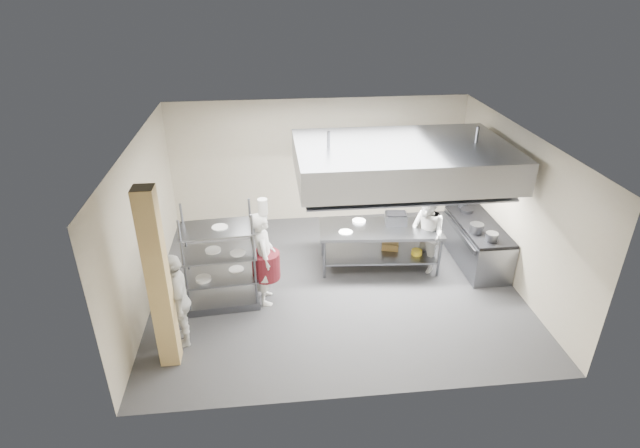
{
  "coord_description": "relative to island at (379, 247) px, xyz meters",
  "views": [
    {
      "loc": [
        -1.2,
        -8.27,
        5.6
      ],
      "look_at": [
        -0.28,
        0.2,
        1.24
      ],
      "focal_mm": 28.0,
      "sensor_mm": 36.0,
      "label": 1
    }
  ],
  "objects": [
    {
      "name": "stockpot",
      "position": [
        1.86,
        -0.41,
        0.54
      ],
      "size": [
        0.27,
        0.27,
        0.19
      ],
      "primitive_type": "cylinder",
      "color": "gray",
      "rests_on": "range_top"
    },
    {
      "name": "chef_plating",
      "position": [
        -3.77,
        -2.01,
        0.39
      ],
      "size": [
        0.62,
        1.05,
        1.68
      ],
      "primitive_type": "imported",
      "rotation": [
        0.0,
        0.0,
        -1.35
      ],
      "color": "silver",
      "rests_on": "floor"
    },
    {
      "name": "island_worktop",
      "position": [
        0.0,
        0.0,
        0.42
      ],
      "size": [
        2.55,
        1.22,
        0.06
      ],
      "primitive_type": "cube",
      "rotation": [
        0.0,
        0.0,
        -0.08
      ],
      "color": "gray",
      "rests_on": "island"
    },
    {
      "name": "floor",
      "position": [
        -1.0,
        -0.56,
        -0.46
      ],
      "size": [
        7.0,
        7.0,
        0.0
      ],
      "primitive_type": "plane",
      "color": "#28282A",
      "rests_on": "ground"
    },
    {
      "name": "wall_right",
      "position": [
        2.5,
        -0.56,
        1.04
      ],
      "size": [
        0.0,
        6.0,
        6.0
      ],
      "primitive_type": "plane",
      "rotation": [
        1.57,
        0.0,
        -1.57
      ],
      "color": "#B5A88F",
      "rests_on": "ground"
    },
    {
      "name": "plate_stack",
      "position": [
        -3.16,
        -0.98,
        0.17
      ],
      "size": [
        0.28,
        0.28,
        0.05
      ],
      "primitive_type": "cylinder",
      "color": "white",
      "rests_on": "pass_rack"
    },
    {
      "name": "wall_left",
      "position": [
        -4.5,
        -0.56,
        1.04
      ],
      "size": [
        0.0,
        6.0,
        6.0
      ],
      "primitive_type": "plane",
      "rotation": [
        1.57,
        0.0,
        1.57
      ],
      "color": "#B5A88F",
      "rests_on": "ground"
    },
    {
      "name": "hood_strip_a",
      "position": [
        -0.6,
        -0.16,
        1.62
      ],
      "size": [
        1.6,
        0.12,
        0.04
      ],
      "primitive_type": "cube",
      "color": "white",
      "rests_on": "exhaust_hood"
    },
    {
      "name": "griddle",
      "position": [
        0.35,
        0.14,
        0.56
      ],
      "size": [
        0.48,
        0.39,
        0.21
      ],
      "primitive_type": "cube",
      "rotation": [
        0.0,
        0.0,
        -0.13
      ],
      "color": "slate",
      "rests_on": "island_worktop"
    },
    {
      "name": "island",
      "position": [
        0.0,
        0.0,
        0.0
      ],
      "size": [
        2.55,
        1.22,
        0.91
      ],
      "primitive_type": null,
      "rotation": [
        0.0,
        0.0,
        -0.08
      ],
      "color": "slate",
      "rests_on": "floor"
    },
    {
      "name": "cooking_range",
      "position": [
        2.08,
        -0.06,
        -0.04
      ],
      "size": [
        0.8,
        2.0,
        0.84
      ],
      "primitive_type": "cube",
      "color": "gray",
      "rests_on": "floor"
    },
    {
      "name": "wicker_basket",
      "position": [
        0.27,
        0.12,
        -0.06
      ],
      "size": [
        0.4,
        0.32,
        0.15
      ],
      "primitive_type": "cube",
      "rotation": [
        0.0,
        0.0,
        -0.26
      ],
      "color": "olive",
      "rests_on": "island_undershelf"
    },
    {
      "name": "hood_strip_b",
      "position": [
        1.2,
        -0.16,
        1.62
      ],
      "size": [
        1.6,
        0.12,
        0.04
      ],
      "primitive_type": "cube",
      "color": "white",
      "rests_on": "exhaust_hood"
    },
    {
      "name": "chef_head",
      "position": [
        -2.38,
        -0.99,
        0.46
      ],
      "size": [
        0.48,
        0.7,
        1.84
      ],
      "primitive_type": "imported",
      "rotation": [
        0.0,
        0.0,
        1.64
      ],
      "color": "silver",
      "rests_on": "floor"
    },
    {
      "name": "wall_shelf",
      "position": [
        0.8,
        2.28,
        1.04
      ],
      "size": [
        1.5,
        0.28,
        0.04
      ],
      "primitive_type": "cube",
      "color": "gray",
      "rests_on": "wall_back"
    },
    {
      "name": "pass_rack",
      "position": [
        -3.16,
        -0.98,
        0.52
      ],
      "size": [
        1.35,
        0.85,
        1.94
      ],
      "primitive_type": null,
      "rotation": [
        0.0,
        0.0,
        0.08
      ],
      "color": "gray",
      "rests_on": "floor"
    },
    {
      "name": "column",
      "position": [
        -3.9,
        -2.46,
        1.04
      ],
      "size": [
        0.3,
        0.3,
        3.0
      ],
      "primitive_type": "cube",
      "color": "tan",
      "rests_on": "floor"
    },
    {
      "name": "chef_line",
      "position": [
        0.9,
        -0.23,
        0.39
      ],
      "size": [
        0.86,
        0.98,
        1.68
      ],
      "primitive_type": "imported",
      "rotation": [
        0.0,
        0.0,
        -1.25
      ],
      "color": "white",
      "rests_on": "floor"
    },
    {
      "name": "ceiling",
      "position": [
        -1.0,
        -0.56,
        2.54
      ],
      "size": [
        7.0,
        7.0,
        0.0
      ],
      "primitive_type": "plane",
      "rotation": [
        3.14,
        0.0,
        0.0
      ],
      "color": "silver",
      "rests_on": "wall_back"
    },
    {
      "name": "wall_back",
      "position": [
        -1.0,
        2.44,
        1.04
      ],
      "size": [
        7.0,
        0.0,
        7.0
      ],
      "primitive_type": "plane",
      "rotation": [
        1.57,
        0.0,
        0.0
      ],
      "color": "#B5A88F",
      "rests_on": "ground"
    },
    {
      "name": "range_top",
      "position": [
        2.08,
        -0.06,
        0.41
      ],
      "size": [
        0.78,
        1.96,
        0.06
      ],
      "primitive_type": "cube",
      "color": "black",
      "rests_on": "cooking_range"
    },
    {
      "name": "island_undershelf",
      "position": [
        0.0,
        0.0,
        -0.16
      ],
      "size": [
        2.34,
        1.11,
        0.04
      ],
      "primitive_type": "cube",
      "rotation": [
        0.0,
        0.0,
        -0.08
      ],
      "color": "slate",
      "rests_on": "island"
    },
    {
      "name": "exhaust_hood",
      "position": [
        0.3,
        -0.16,
        1.94
      ],
      "size": [
        4.0,
        2.5,
        0.6
      ],
      "primitive_type": "cube",
      "color": "gray",
      "rests_on": "ceiling"
    }
  ]
}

